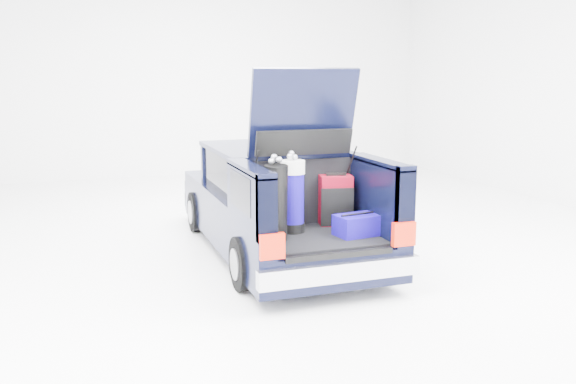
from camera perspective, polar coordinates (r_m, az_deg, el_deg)
name	(u,v)px	position (r m, az deg, el deg)	size (l,w,h in m)	color
ground	(276,251)	(8.45, -1.11, -5.56)	(14.00, 14.00, 0.00)	white
car	(274,202)	(8.38, -1.35, -0.95)	(1.87, 4.65, 2.47)	black
red_suitcase	(336,200)	(7.38, 4.50, -0.79)	(0.43, 0.32, 0.64)	#620311
black_golf_bag	(276,203)	(6.63, -1.16, -0.99)	(0.27, 0.32, 0.94)	black
blue_golf_bag	(293,196)	(7.00, 0.44, -0.33)	(0.34, 0.34, 0.95)	black
blue_duffel	(357,225)	(6.96, 6.51, -3.08)	(0.53, 0.39, 0.26)	#120581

